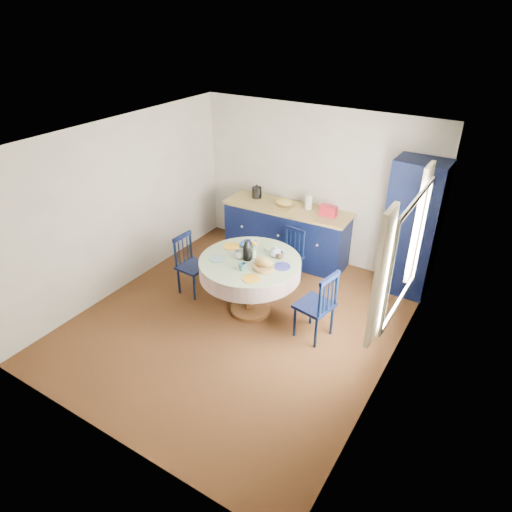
{
  "coord_description": "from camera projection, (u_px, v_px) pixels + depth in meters",
  "views": [
    {
      "loc": [
        2.83,
        -4.13,
        3.86
      ],
      "look_at": [
        0.16,
        0.2,
        0.98
      ],
      "focal_mm": 32.0,
      "sensor_mm": 36.0,
      "label": 1
    }
  ],
  "objects": [
    {
      "name": "floor",
      "position": [
        238.0,
        321.0,
        6.25
      ],
      "size": [
        4.5,
        4.5,
        0.0
      ],
      "primitive_type": "plane",
      "color": "black",
      "rests_on": "ground"
    },
    {
      "name": "ceiling",
      "position": [
        234.0,
        140.0,
        5.02
      ],
      "size": [
        4.5,
        4.5,
        0.0
      ],
      "primitive_type": "plane",
      "rotation": [
        3.14,
        0.0,
        0.0
      ],
      "color": "white",
      "rests_on": "wall_back"
    },
    {
      "name": "wall_back",
      "position": [
        314.0,
        185.0,
        7.3
      ],
      "size": [
        4.0,
        0.02,
        2.5
      ],
      "primitive_type": "cube",
      "color": "silver",
      "rests_on": "floor"
    },
    {
      "name": "wall_left",
      "position": [
        121.0,
        207.0,
        6.55
      ],
      "size": [
        0.02,
        4.5,
        2.5
      ],
      "primitive_type": "cube",
      "color": "silver",
      "rests_on": "floor"
    },
    {
      "name": "wall_right",
      "position": [
        397.0,
        287.0,
        4.72
      ],
      "size": [
        0.02,
        4.5,
        2.5
      ],
      "primitive_type": "cube",
      "color": "silver",
      "rests_on": "floor"
    },
    {
      "name": "window",
      "position": [
        405.0,
        251.0,
        4.83
      ],
      "size": [
        0.1,
        1.74,
        1.45
      ],
      "color": "white",
      "rests_on": "wall_right"
    },
    {
      "name": "kitchen_counter",
      "position": [
        286.0,
        232.0,
        7.56
      ],
      "size": [
        2.12,
        0.74,
        1.18
      ],
      "rotation": [
        0.0,
        0.0,
        0.04
      ],
      "color": "black",
      "rests_on": "floor"
    },
    {
      "name": "pantry_cabinet",
      "position": [
        412.0,
        229.0,
        6.47
      ],
      "size": [
        0.71,
        0.52,
        2.02
      ],
      "rotation": [
        0.0,
        0.0,
        -0.01
      ],
      "color": "black",
      "rests_on": "floor"
    },
    {
      "name": "dining_table",
      "position": [
        251.0,
        268.0,
        6.12
      ],
      "size": [
        1.37,
        1.37,
        1.11
      ],
      "color": "brown",
      "rests_on": "floor"
    },
    {
      "name": "chair_left",
      "position": [
        191.0,
        264.0,
        6.7
      ],
      "size": [
        0.41,
        0.43,
        0.9
      ],
      "rotation": [
        0.0,
        0.0,
        1.51
      ],
      "color": "black",
      "rests_on": "floor"
    },
    {
      "name": "chair_far",
      "position": [
        290.0,
        256.0,
        6.98
      ],
      "size": [
        0.42,
        0.4,
        0.85
      ],
      "rotation": [
        0.0,
        0.0,
        -0.12
      ],
      "color": "black",
      "rests_on": "floor"
    },
    {
      "name": "chair_right",
      "position": [
        317.0,
        305.0,
        5.74
      ],
      "size": [
        0.49,
        0.51,
        0.98
      ],
      "rotation": [
        0.0,
        0.0,
        -1.75
      ],
      "color": "black",
      "rests_on": "floor"
    },
    {
      "name": "mug_a",
      "position": [
        239.0,
        254.0,
        6.08
      ],
      "size": [
        0.13,
        0.13,
        0.11
      ],
      "primitive_type": "imported",
      "color": "silver",
      "rests_on": "dining_table"
    },
    {
      "name": "mug_b",
      "position": [
        242.0,
        267.0,
        5.81
      ],
      "size": [
        0.11,
        0.11,
        0.1
      ],
      "primitive_type": "imported",
      "color": "#31626D",
      "rests_on": "dining_table"
    },
    {
      "name": "mug_c",
      "position": [
        279.0,
        255.0,
        6.08
      ],
      "size": [
        0.11,
        0.11,
        0.09
      ],
      "primitive_type": "imported",
      "color": "black",
      "rests_on": "dining_table"
    },
    {
      "name": "mug_d",
      "position": [
        254.0,
        243.0,
        6.38
      ],
      "size": [
        0.1,
        0.1,
        0.09
      ],
      "primitive_type": "imported",
      "color": "silver",
      "rests_on": "dining_table"
    },
    {
      "name": "cobalt_bowl",
      "position": [
        248.0,
        245.0,
        6.38
      ],
      "size": [
        0.23,
        0.23,
        0.06
      ],
      "primitive_type": "imported",
      "color": "navy",
      "rests_on": "dining_table"
    }
  ]
}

